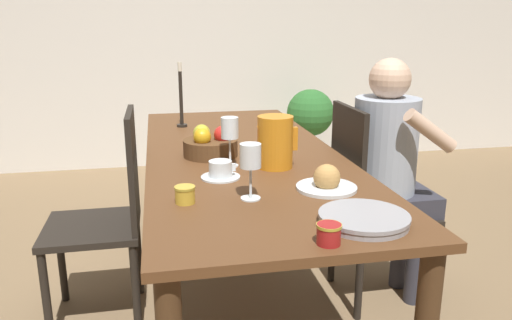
# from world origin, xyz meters

# --- Properties ---
(ground_plane) EXTENTS (20.00, 20.00, 0.00)m
(ground_plane) POSITION_xyz_m (0.00, 0.00, 0.00)
(ground_plane) COLOR #7F6647
(wall_back) EXTENTS (10.00, 0.06, 2.60)m
(wall_back) POSITION_xyz_m (0.00, 2.64, 1.30)
(wall_back) COLOR silver
(wall_back) RESTS_ON ground_plane
(dining_table) EXTENTS (0.86, 2.17, 0.78)m
(dining_table) POSITION_xyz_m (0.00, 0.00, 0.68)
(dining_table) COLOR brown
(dining_table) RESTS_ON ground_plane
(chair_person_side) EXTENTS (0.42, 0.42, 0.98)m
(chair_person_side) POSITION_xyz_m (0.61, -0.05, 0.52)
(chair_person_side) COLOR black
(chair_person_side) RESTS_ON ground_plane
(chair_opposite) EXTENTS (0.42, 0.42, 0.98)m
(chair_opposite) POSITION_xyz_m (-0.61, 0.02, 0.52)
(chair_opposite) COLOR black
(chair_opposite) RESTS_ON ground_plane
(person_seated) EXTENTS (0.39, 0.41, 1.20)m
(person_seated) POSITION_xyz_m (0.70, -0.07, 0.72)
(person_seated) COLOR #33333D
(person_seated) RESTS_ON ground_plane
(red_pitcher) EXTENTS (0.17, 0.14, 0.21)m
(red_pitcher) POSITION_xyz_m (0.09, -0.27, 0.89)
(red_pitcher) COLOR orange
(red_pitcher) RESTS_ON dining_table
(wine_glass_water) EXTENTS (0.07, 0.07, 0.21)m
(wine_glass_water) POSITION_xyz_m (-0.09, -0.22, 0.93)
(wine_glass_water) COLOR white
(wine_glass_water) RESTS_ON dining_table
(wine_glass_juice) EXTENTS (0.07, 0.07, 0.19)m
(wine_glass_juice) POSITION_xyz_m (-0.08, -0.63, 0.92)
(wine_glass_juice) COLOR white
(wine_glass_juice) RESTS_ON dining_table
(teacup_near_person) EXTENTS (0.15, 0.15, 0.07)m
(teacup_near_person) POSITION_xyz_m (-0.15, -0.37, 0.81)
(teacup_near_person) COLOR silver
(teacup_near_person) RESTS_ON dining_table
(serving_tray) EXTENTS (0.27, 0.27, 0.03)m
(serving_tray) POSITION_xyz_m (0.21, -0.90, 0.79)
(serving_tray) COLOR #9E9EA3
(serving_tray) RESTS_ON dining_table
(bread_plate) EXTENTS (0.22, 0.22, 0.10)m
(bread_plate) POSITION_xyz_m (0.21, -0.58, 0.81)
(bread_plate) COLOR silver
(bread_plate) RESTS_ON dining_table
(jam_jar_amber) EXTENTS (0.07, 0.07, 0.06)m
(jam_jar_amber) POSITION_xyz_m (-0.30, -0.62, 0.81)
(jam_jar_amber) COLOR gold
(jam_jar_amber) RESTS_ON dining_table
(jam_jar_red) EXTENTS (0.07, 0.07, 0.06)m
(jam_jar_red) POSITION_xyz_m (0.06, -1.01, 0.81)
(jam_jar_red) COLOR #A81E1E
(jam_jar_red) RESTS_ON dining_table
(fruit_bowl) EXTENTS (0.24, 0.24, 0.14)m
(fruit_bowl) POSITION_xyz_m (-0.15, -0.04, 0.83)
(fruit_bowl) COLOR brown
(fruit_bowl) RESTS_ON dining_table
(candlestick_tall) EXTENTS (0.06, 0.06, 0.36)m
(candlestick_tall) POSITION_xyz_m (-0.24, 0.63, 0.92)
(candlestick_tall) COLOR black
(candlestick_tall) RESTS_ON dining_table
(potted_plant) EXTENTS (0.43, 0.43, 0.76)m
(potted_plant) POSITION_xyz_m (1.01, 2.17, 0.46)
(potted_plant) COLOR #4C4742
(potted_plant) RESTS_ON ground_plane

